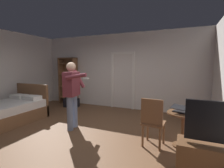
{
  "coord_description": "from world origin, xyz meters",
  "views": [
    {
      "loc": [
        2.37,
        -3.25,
        1.62
      ],
      "look_at": [
        0.79,
        0.35,
        1.18
      ],
      "focal_mm": 26.37,
      "sensor_mm": 36.0,
      "label": 1
    }
  ],
  "objects_px": {
    "bed": "(7,112)",
    "suitcase_dark": "(72,103)",
    "bookshelf": "(69,79)",
    "wooden_chair": "(153,120)",
    "tv_flatscreen": "(222,162)",
    "bottle_on_table": "(192,109)",
    "person_blue_shirt": "(72,90)",
    "side_table": "(183,124)",
    "laptop": "(181,110)"
  },
  "relations": [
    {
      "from": "suitcase_dark",
      "to": "bed",
      "type": "bearing_deg",
      "value": -117.11
    },
    {
      "from": "bookshelf",
      "to": "side_table",
      "type": "bearing_deg",
      "value": -25.92
    },
    {
      "from": "suitcase_dark",
      "to": "person_blue_shirt",
      "type": "bearing_deg",
      "value": -64.46
    },
    {
      "from": "tv_flatscreen",
      "to": "wooden_chair",
      "type": "bearing_deg",
      "value": 144.9
    },
    {
      "from": "tv_flatscreen",
      "to": "laptop",
      "type": "xyz_separation_m",
      "value": [
        -0.53,
        0.95,
        0.41
      ]
    },
    {
      "from": "wooden_chair",
      "to": "suitcase_dark",
      "type": "height_order",
      "value": "wooden_chair"
    },
    {
      "from": "suitcase_dark",
      "to": "bottle_on_table",
      "type": "bearing_deg",
      "value": -36.1
    },
    {
      "from": "bookshelf",
      "to": "person_blue_shirt",
      "type": "height_order",
      "value": "bookshelf"
    },
    {
      "from": "bed",
      "to": "laptop",
      "type": "bearing_deg",
      "value": 5.57
    },
    {
      "from": "suitcase_dark",
      "to": "wooden_chair",
      "type": "bearing_deg",
      "value": -42.42
    },
    {
      "from": "wooden_chair",
      "to": "laptop",
      "type": "bearing_deg",
      "value": 23.63
    },
    {
      "from": "bed",
      "to": "bookshelf",
      "type": "height_order",
      "value": "bookshelf"
    },
    {
      "from": "tv_flatscreen",
      "to": "person_blue_shirt",
      "type": "bearing_deg",
      "value": 163.92
    },
    {
      "from": "bed",
      "to": "tv_flatscreen",
      "type": "bearing_deg",
      "value": -5.67
    },
    {
      "from": "bed",
      "to": "bookshelf",
      "type": "distance_m",
      "value": 2.8
    },
    {
      "from": "tv_flatscreen",
      "to": "bookshelf",
      "type": "bearing_deg",
      "value": 147.53
    },
    {
      "from": "bottle_on_table",
      "to": "wooden_chair",
      "type": "xyz_separation_m",
      "value": [
        -0.7,
        -0.18,
        -0.26
      ]
    },
    {
      "from": "bookshelf",
      "to": "tv_flatscreen",
      "type": "xyz_separation_m",
      "value": [
        5.04,
        -3.21,
        -0.7
      ]
    },
    {
      "from": "tv_flatscreen",
      "to": "side_table",
      "type": "bearing_deg",
      "value": 116.02
    },
    {
      "from": "bookshelf",
      "to": "bottle_on_table",
      "type": "xyz_separation_m",
      "value": [
        4.7,
        -2.29,
        -0.24
      ]
    },
    {
      "from": "tv_flatscreen",
      "to": "bottle_on_table",
      "type": "bearing_deg",
      "value": 110.7
    },
    {
      "from": "bookshelf",
      "to": "wooden_chair",
      "type": "height_order",
      "value": "bookshelf"
    },
    {
      "from": "wooden_chair",
      "to": "person_blue_shirt",
      "type": "relative_size",
      "value": 0.58
    },
    {
      "from": "bed",
      "to": "laptop",
      "type": "height_order",
      "value": "bed"
    },
    {
      "from": "laptop",
      "to": "side_table",
      "type": "bearing_deg",
      "value": 40.62
    },
    {
      "from": "laptop",
      "to": "wooden_chair",
      "type": "bearing_deg",
      "value": -156.37
    },
    {
      "from": "person_blue_shirt",
      "to": "laptop",
      "type": "bearing_deg",
      "value": 1.39
    },
    {
      "from": "side_table",
      "to": "suitcase_dark",
      "type": "height_order",
      "value": "side_table"
    },
    {
      "from": "tv_flatscreen",
      "to": "laptop",
      "type": "distance_m",
      "value": 1.17
    },
    {
      "from": "tv_flatscreen",
      "to": "wooden_chair",
      "type": "height_order",
      "value": "tv_flatscreen"
    },
    {
      "from": "suitcase_dark",
      "to": "laptop",
      "type": "bearing_deg",
      "value": -36.59
    },
    {
      "from": "tv_flatscreen",
      "to": "suitcase_dark",
      "type": "bearing_deg",
      "value": 149.04
    },
    {
      "from": "person_blue_shirt",
      "to": "suitcase_dark",
      "type": "xyz_separation_m",
      "value": [
        -1.45,
        1.83,
        -0.83
      ]
    },
    {
      "from": "wooden_chair",
      "to": "tv_flatscreen",
      "type": "bearing_deg",
      "value": -35.1
    },
    {
      "from": "side_table",
      "to": "bottle_on_table",
      "type": "height_order",
      "value": "bottle_on_table"
    },
    {
      "from": "side_table",
      "to": "person_blue_shirt",
      "type": "xyz_separation_m",
      "value": [
        -2.61,
        -0.1,
        0.52
      ]
    },
    {
      "from": "tv_flatscreen",
      "to": "wooden_chair",
      "type": "xyz_separation_m",
      "value": [
        -1.04,
        0.73,
        0.2
      ]
    },
    {
      "from": "tv_flatscreen",
      "to": "bed",
      "type": "bearing_deg",
      "value": 174.33
    },
    {
      "from": "bed",
      "to": "suitcase_dark",
      "type": "relative_size",
      "value": 3.53
    },
    {
      "from": "wooden_chair",
      "to": "suitcase_dark",
      "type": "distance_m",
      "value": 4.05
    },
    {
      "from": "laptop",
      "to": "wooden_chair",
      "type": "height_order",
      "value": "wooden_chair"
    },
    {
      "from": "laptop",
      "to": "bottle_on_table",
      "type": "relative_size",
      "value": 1.78
    },
    {
      "from": "suitcase_dark",
      "to": "bookshelf",
      "type": "bearing_deg",
      "value": 123.11
    },
    {
      "from": "bottle_on_table",
      "to": "suitcase_dark",
      "type": "distance_m",
      "value": 4.62
    },
    {
      "from": "wooden_chair",
      "to": "bookshelf",
      "type": "bearing_deg",
      "value": 148.24
    },
    {
      "from": "bookshelf",
      "to": "bottle_on_table",
      "type": "distance_m",
      "value": 5.23
    },
    {
      "from": "bottle_on_table",
      "to": "person_blue_shirt",
      "type": "bearing_deg",
      "value": -179.53
    },
    {
      "from": "side_table",
      "to": "laptop",
      "type": "bearing_deg",
      "value": -139.38
    },
    {
      "from": "laptop",
      "to": "bottle_on_table",
      "type": "height_order",
      "value": "bottle_on_table"
    },
    {
      "from": "side_table",
      "to": "bottle_on_table",
      "type": "relative_size",
      "value": 2.93
    }
  ]
}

